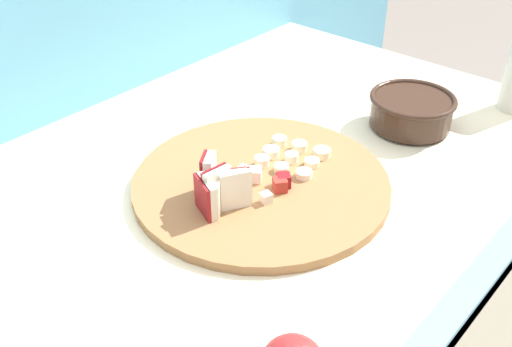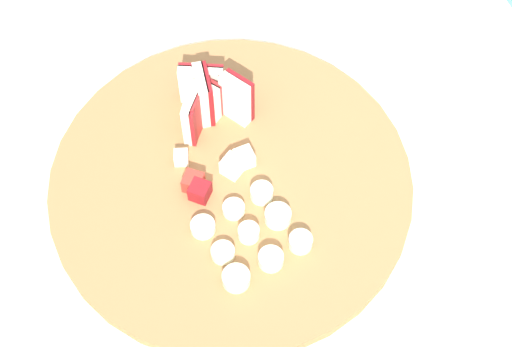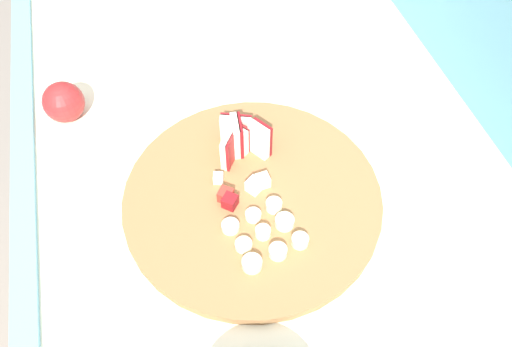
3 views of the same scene
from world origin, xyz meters
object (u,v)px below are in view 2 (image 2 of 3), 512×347
at_px(apple_wedge_fan, 206,98).
at_px(apple_dice_pile, 214,173).
at_px(banana_slice_rows, 254,235).
at_px(cutting_board, 231,183).

relative_size(apple_wedge_fan, apple_dice_pile, 1.00).
bearing_deg(banana_slice_rows, cutting_board, -179.73).
relative_size(apple_dice_pile, banana_slice_rows, 0.75).
distance_m(cutting_board, banana_slice_rows, 0.08).
relative_size(cutting_board, apple_wedge_fan, 4.61).
distance_m(apple_dice_pile, banana_slice_rows, 0.09).
distance_m(cutting_board, apple_wedge_fan, 0.10).
xyz_separation_m(cutting_board, apple_dice_pile, (-0.01, -0.02, 0.02)).
xyz_separation_m(apple_dice_pile, banana_slice_rows, (0.09, 0.02, -0.00)).
bearing_deg(banana_slice_rows, apple_wedge_fan, 179.33).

